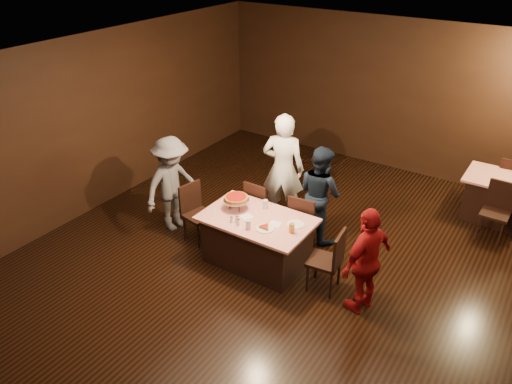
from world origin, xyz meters
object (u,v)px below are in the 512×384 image
chair_far_right (305,221)px  glass_back (265,204)px  pizza_stand (236,198)px  diner_red_shirt (367,261)px  chair_end_left (199,214)px  plate_empty (296,224)px  diner_navy_hoodie (320,193)px  chair_far_left (262,206)px  glass_amber (292,228)px  glass_front_left (248,224)px  diner_grey_knit (172,184)px  chair_back_near (495,212)px  back_table (502,199)px  diner_white_jacket (283,169)px  main_table (257,240)px  chair_end_right (325,260)px  chair_back_far (510,181)px

chair_far_right → glass_back: (-0.45, -0.45, 0.37)m
pizza_stand → glass_back: 0.44m
diner_red_shirt → chair_end_left: bearing=-75.3°
chair_far_right → plate_empty: chair_far_right is taller
chair_end_left → pizza_stand: size_ratio=2.50×
diner_navy_hoodie → glass_back: size_ratio=11.20×
chair_far_left → glass_amber: bearing=143.1°
diner_navy_hoodie → glass_amber: bearing=121.7°
chair_end_left → pizza_stand: 0.85m
diner_red_shirt → glass_front_left: diner_red_shirt is taller
pizza_stand → glass_front_left: (0.45, -0.35, -0.11)m
diner_grey_knit → pizza_stand: (1.29, -0.03, 0.15)m
chair_end_left → diner_red_shirt: size_ratio=0.63×
chair_back_near → glass_front_left: 4.03m
diner_grey_knit → plate_empty: bearing=-79.2°
chair_far_right → chair_back_near: bearing=-147.1°
chair_far_right → glass_amber: 0.90m
chair_far_right → diner_navy_hoodie: 0.51m
diner_red_shirt → back_table: bearing=178.4°
diner_white_jacket → glass_back: 1.03m
main_table → plate_empty: size_ratio=6.40×
chair_end_right → diner_grey_knit: (-2.79, 0.08, 0.33)m
glass_back → diner_red_shirt: bearing=-12.0°
main_table → glass_front_left: (0.05, -0.30, 0.46)m
chair_back_far → glass_front_left: 5.06m
diner_navy_hoodie → diner_grey_knit: (-2.12, -1.07, 0.02)m
diner_navy_hoodie → glass_back: bearing=84.2°
chair_back_near → diner_navy_hoodie: size_ratio=0.61×
chair_back_near → glass_front_left: size_ratio=6.79×
chair_end_left → diner_white_jacket: (0.77, 1.28, 0.48)m
glass_back → diner_white_jacket: bearing=105.8°
diner_white_jacket → diner_red_shirt: (2.04, -1.36, -0.20)m
chair_end_left → glass_amber: (1.70, -0.05, 0.37)m
main_table → back_table: bearing=49.9°
diner_navy_hoodie → glass_back: diner_navy_hoodie is taller
chair_end_left → glass_amber: size_ratio=6.79×
main_table → chair_back_far: 4.82m
diner_white_jacket → plate_empty: diner_white_jacket is taller
glass_front_left → chair_far_left: bearing=113.2°
chair_back_near → chair_back_far: (0.00, 1.30, 0.00)m
diner_grey_knit → plate_empty: size_ratio=6.45×
main_table → chair_end_left: bearing=180.0°
diner_navy_hoodie → plate_empty: size_ratio=6.27×
diner_navy_hoodie → chair_end_right: bearing=143.8°
back_table → chair_back_near: size_ratio=1.37×
diner_navy_hoodie → glass_front_left: (-0.38, -1.45, 0.06)m
pizza_stand → plate_empty: bearing=6.0°
back_table → chair_end_right: chair_end_right is taller
chair_far_right → diner_red_shirt: (1.31, -0.82, 0.28)m
chair_back_far → diner_red_shirt: (-1.09, -4.00, 0.28)m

